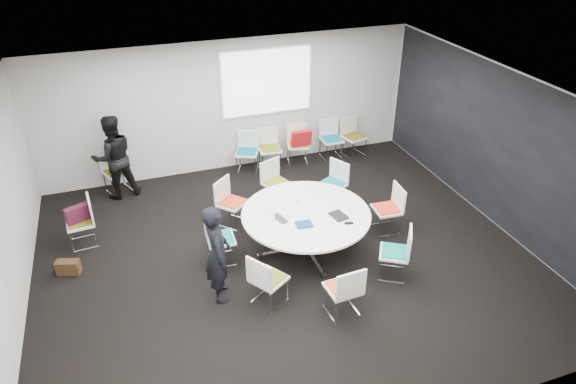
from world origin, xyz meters
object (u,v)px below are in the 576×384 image
object	(u,v)px
chair_ring_f	(268,288)
brown_bag	(68,267)
chair_back_d	(331,146)
laptop	(282,218)
chair_ring_b	(332,192)
chair_ring_g	(343,298)
person_main	(218,254)
chair_ring_c	(276,191)
chair_spare_left	(83,230)
chair_person_back	(118,179)
chair_ring_h	(394,261)
chair_back_a	(247,159)
person_back	(114,157)
chair_ring_a	(387,217)
conference_table	(306,223)
cup	(298,201)
chair_back_b	(270,156)
chair_ring_e	(220,247)
chair_ring_d	(232,211)
maroon_bag	(78,214)
chair_back_e	(353,144)

from	to	relation	value
chair_ring_f	brown_bag	xyz separation A→B (m)	(-2.83, 1.70, -0.16)
chair_back_d	laptop	distance (m)	3.84
chair_ring_b	chair_ring_g	distance (m)	2.99
person_main	laptop	world-z (taller)	person_main
chair_ring_c	chair_spare_left	world-z (taller)	same
person_main	chair_person_back	bearing A→B (deg)	25.33
chair_ring_h	person_main	xyz separation A→B (m)	(-2.70, 0.44, 0.51)
chair_back_a	person_back	world-z (taller)	person_back
chair_ring_a	chair_ring_h	bearing A→B (deg)	160.30
conference_table	chair_spare_left	xyz separation A→B (m)	(-3.57, 1.40, -0.26)
chair_ring_a	chair_ring_c	bearing A→B (deg)	49.61
person_main	cup	size ratio (longest dim) A/B	17.53
chair_ring_b	person_back	world-z (taller)	person_back
chair_person_back	chair_back_d	bearing A→B (deg)	156.52
chair_ring_g	brown_bag	size ratio (longest dim) A/B	2.44
chair_ring_f	person_main	world-z (taller)	person_main
chair_ring_h	chair_back_b	world-z (taller)	same
chair_ring_e	cup	world-z (taller)	chair_ring_e
chair_ring_d	chair_ring_f	size ratio (longest dim) A/B	1.00
person_back	maroon_bag	world-z (taller)	person_back
chair_ring_a	chair_ring_g	distance (m)	2.32
chair_ring_h	chair_back_a	xyz separation A→B (m)	(-1.25, 4.19, 0.00)
chair_ring_f	chair_back_e	world-z (taller)	same
chair_ring_b	chair_back_a	bearing A→B (deg)	4.88
chair_back_a	brown_bag	size ratio (longest dim) A/B	2.44
chair_ring_g	brown_bag	world-z (taller)	chair_ring_g
conference_table	chair_ring_e	xyz separation A→B (m)	(-1.44, 0.15, -0.26)
chair_ring_d	chair_back_d	distance (m)	3.38
chair_back_a	brown_bag	world-z (taller)	chair_back_a
chair_back_d	person_main	distance (m)	5.11
chair_back_e	chair_ring_h	bearing A→B (deg)	59.09
chair_person_back	chair_ring_h	bearing A→B (deg)	109.92
chair_ring_e	brown_bag	distance (m)	2.44
chair_spare_left	chair_ring_f	bearing A→B (deg)	-138.89
chair_ring_g	person_main	xyz separation A→B (m)	(-1.59, 0.94, 0.51)
chair_back_e	person_main	size ratio (longest dim) A/B	0.56
person_back	laptop	distance (m)	3.83
chair_person_back	person_main	xyz separation A→B (m)	(1.26, -3.75, 0.51)
chair_ring_c	chair_ring_g	size ratio (longest dim) A/B	1.00
chair_person_back	chair_ring_g	bearing A→B (deg)	97.78
chair_ring_g	person_main	distance (m)	1.92
chair_back_b	chair_back_d	world-z (taller)	same
person_main	person_back	distance (m)	3.80
chair_ring_h	brown_bag	world-z (taller)	chair_ring_h
chair_ring_d	maroon_bag	xyz separation A→B (m)	(-2.59, 0.23, 0.34)
chair_person_back	maroon_bag	distance (m)	1.84
chair_ring_a	chair_ring_d	bearing A→B (deg)	69.99
chair_back_e	chair_spare_left	bearing A→B (deg)	1.55
chair_ring_d	chair_ring_e	distance (m)	1.11
laptop	conference_table	bearing A→B (deg)	-101.70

